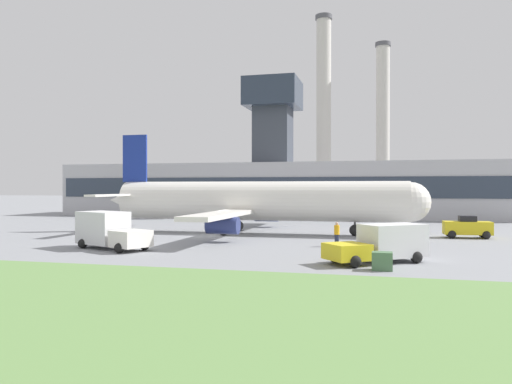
% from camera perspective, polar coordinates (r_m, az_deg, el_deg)
% --- Properties ---
extents(ground_plane, '(400.00, 400.00, 0.00)m').
position_cam_1_polar(ground_plane, '(46.03, -5.09, -5.02)').
color(ground_plane, gray).
extents(terminal_building, '(69.28, 12.66, 21.23)m').
position_cam_1_polar(terminal_building, '(77.58, 2.88, 0.85)').
color(terminal_building, '#B2B2B7').
rests_on(terminal_building, ground_plane).
extents(smokestack_left, '(3.47, 3.47, 40.08)m').
position_cam_1_polar(smokestack_left, '(105.44, 7.74, 9.09)').
color(smokestack_left, beige).
rests_on(smokestack_left, ground_plane).
extents(smokestack_right, '(3.19, 3.19, 34.78)m').
position_cam_1_polar(smokestack_right, '(108.56, 14.29, 7.42)').
color(smokestack_right, beige).
rests_on(smokestack_right, ground_plane).
extents(airplane, '(31.78, 28.24, 9.85)m').
position_cam_1_polar(airplane, '(48.12, -0.14, -1.11)').
color(airplane, white).
rests_on(airplane, ground_plane).
extents(pushback_tug, '(4.03, 2.34, 1.95)m').
position_cam_1_polar(pushback_tug, '(47.72, 23.00, -3.81)').
color(pushback_tug, yellow).
rests_on(pushback_tug, ground_plane).
extents(baggage_truck, '(6.17, 5.46, 2.25)m').
position_cam_1_polar(baggage_truck, '(30.54, 14.25, -5.74)').
color(baggage_truck, yellow).
rests_on(baggage_truck, ground_plane).
extents(fuel_truck, '(6.60, 4.61, 2.67)m').
position_cam_1_polar(fuel_truck, '(37.76, -16.44, -4.26)').
color(fuel_truck, white).
rests_on(fuel_truck, ground_plane).
extents(ground_crew_person, '(0.50, 0.50, 1.84)m').
position_cam_1_polar(ground_crew_person, '(38.17, 9.22, -4.75)').
color(ground_crew_person, '#23283D').
rests_on(ground_crew_person, ground_plane).
extents(utility_cabinet, '(1.08, 0.82, 0.98)m').
position_cam_1_polar(utility_cabinet, '(27.77, 14.22, -7.67)').
color(utility_cabinet, '#4C724C').
rests_on(utility_cabinet, ground_plane).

